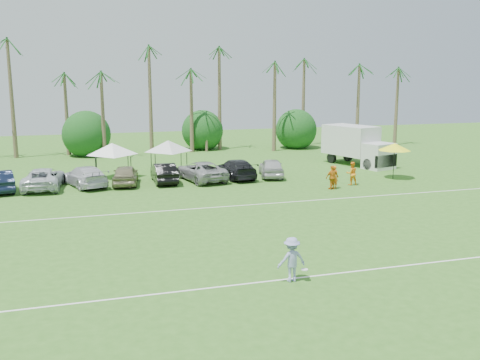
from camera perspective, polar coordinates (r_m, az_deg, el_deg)
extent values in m
plane|color=#34681F|center=(18.97, 5.25, -12.85)|extent=(120.00, 120.00, 0.00)
cube|color=white|center=(20.69, 3.15, -10.73)|extent=(80.00, 0.10, 0.01)
cube|color=white|center=(31.72, -4.22, -3.03)|extent=(80.00, 0.10, 0.01)
cone|color=brown|center=(54.41, -22.59, 7.31)|extent=(0.44, 0.44, 10.00)
cone|color=brown|center=(54.13, -18.37, 8.11)|extent=(0.44, 0.44, 11.00)
cone|color=brown|center=(54.26, -14.03, 6.75)|extent=(0.44, 0.44, 8.00)
cone|color=brown|center=(54.56, -9.82, 7.46)|extent=(0.44, 0.44, 9.00)
cone|color=brown|center=(55.16, -5.68, 8.12)|extent=(0.44, 0.44, 10.00)
cone|color=brown|center=(56.05, -1.62, 8.73)|extent=(0.44, 0.44, 11.00)
cone|color=brown|center=(57.63, 3.23, 7.28)|extent=(0.44, 0.44, 8.00)
cone|color=brown|center=(59.49, 7.81, 7.79)|extent=(0.44, 0.44, 9.00)
cone|color=brown|center=(61.70, 12.10, 8.23)|extent=(0.44, 0.44, 10.00)
cone|color=brown|center=(63.69, 15.31, 8.61)|extent=(0.44, 0.44, 11.00)
cylinder|color=brown|center=(55.51, -15.99, 3.31)|extent=(0.30, 0.30, 1.40)
sphere|color=#124117|center=(55.38, -16.05, 4.44)|extent=(4.00, 4.00, 4.00)
cylinder|color=brown|center=(56.92, -3.81, 3.89)|extent=(0.30, 0.30, 1.40)
sphere|color=#124117|center=(56.79, -3.82, 4.99)|extent=(4.00, 4.00, 4.00)
cylinder|color=brown|center=(59.93, 5.57, 4.22)|extent=(0.30, 0.30, 1.40)
sphere|color=#124117|center=(59.81, 5.59, 5.26)|extent=(4.00, 4.00, 4.00)
imported|color=orange|center=(37.75, 9.99, 0.32)|extent=(0.67, 0.55, 1.60)
imported|color=orange|center=(39.15, 11.83, 0.69)|extent=(0.90, 0.74, 1.68)
imported|color=orange|center=(37.36, 9.82, 0.26)|extent=(1.00, 0.48, 1.67)
cube|color=silver|center=(48.67, 11.71, 4.19)|extent=(3.93, 5.33, 2.59)
cube|color=silver|center=(46.60, 14.59, 2.48)|extent=(2.84, 2.51, 2.18)
cube|color=black|center=(46.14, 15.30, 1.98)|extent=(2.36, 1.03, 1.04)
cube|color=#E5590C|center=(49.67, 12.73, 3.74)|extent=(0.53, 1.58, 0.93)
cylinder|color=black|center=(46.05, 13.52, 1.66)|extent=(0.58, 0.98, 0.93)
cylinder|color=black|center=(47.60, 15.19, 1.87)|extent=(0.58, 0.98, 0.93)
cylinder|color=black|center=(49.02, 9.74, 2.35)|extent=(0.58, 0.98, 0.93)
cylinder|color=black|center=(50.48, 11.43, 2.53)|extent=(0.58, 0.98, 0.93)
cylinder|color=black|center=(40.85, -15.04, 1.05)|extent=(0.06, 0.06, 1.80)
cylinder|color=black|center=(40.99, -11.54, 1.24)|extent=(0.06, 0.06, 1.80)
cylinder|color=black|center=(43.32, -15.15, 1.59)|extent=(0.06, 0.06, 1.80)
cylinder|color=black|center=(43.45, -11.85, 1.77)|extent=(0.06, 0.06, 1.80)
pyramid|color=white|center=(41.88, -13.50, 3.85)|extent=(3.89, 3.89, 0.90)
cylinder|color=black|center=(41.92, -9.01, 1.52)|extent=(0.06, 0.06, 1.79)
cylinder|color=black|center=(42.31, -5.69, 1.69)|extent=(0.06, 0.06, 1.79)
cylinder|color=black|center=(44.35, -9.45, 2.02)|extent=(0.06, 0.06, 1.79)
cylinder|color=black|center=(44.72, -6.30, 2.18)|extent=(0.06, 0.06, 1.79)
pyramid|color=silver|center=(43.06, -7.67, 4.21)|extent=(3.86, 3.86, 0.89)
cylinder|color=black|center=(42.30, 16.08, 1.77)|extent=(0.05, 0.05, 2.45)
cone|color=#FBFF1A|center=(42.13, 16.17, 3.42)|extent=(2.45, 2.45, 0.56)
imported|color=#9198CE|center=(20.48, 5.53, -8.43)|extent=(1.15, 0.70, 1.73)
cylinder|color=white|center=(20.65, 6.90, -9.46)|extent=(0.27, 0.27, 0.03)
imported|color=black|center=(39.66, -24.24, -0.09)|extent=(2.42, 4.64, 1.46)
imported|color=silver|center=(39.49, -20.22, 0.16)|extent=(2.85, 5.42, 1.46)
imported|color=silver|center=(39.44, -16.19, 0.39)|extent=(3.49, 5.40, 1.46)
imported|color=#827B5B|center=(39.30, -12.13, 0.55)|extent=(2.32, 4.48, 1.46)
imported|color=black|center=(39.65, -8.12, 0.77)|extent=(1.59, 4.43, 1.46)
imported|color=#9C9C9C|center=(40.08, -4.17, 0.96)|extent=(3.44, 5.62, 1.46)
imported|color=black|center=(40.98, -0.44, 1.21)|extent=(2.38, 5.14, 1.46)
imported|color=#B9B9B9|center=(41.56, 3.36, 1.33)|extent=(2.71, 4.56, 1.46)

